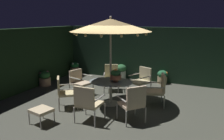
% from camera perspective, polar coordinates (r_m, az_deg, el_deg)
% --- Properties ---
extents(ground_plane, '(8.14, 6.93, 0.02)m').
position_cam_1_polar(ground_plane, '(7.24, 1.75, -8.92)').
color(ground_plane, '#46473D').
extents(hedge_backdrop_rear, '(8.14, 0.30, 2.34)m').
position_cam_1_polar(hedge_backdrop_rear, '(9.99, 9.02, 4.04)').
color(hedge_backdrop_rear, '#192E1F').
rests_on(hedge_backdrop_rear, ground_plane).
extents(hedge_backdrop_left, '(0.30, 6.93, 2.34)m').
position_cam_1_polar(hedge_backdrop_left, '(9.09, -21.73, 2.41)').
color(hedge_backdrop_left, black).
rests_on(hedge_backdrop_left, ground_plane).
extents(patio_dining_table, '(1.42, 1.13, 0.75)m').
position_cam_1_polar(patio_dining_table, '(7.13, -0.33, -4.07)').
color(patio_dining_table, '#B9B2A3').
rests_on(patio_dining_table, ground_plane).
extents(patio_umbrella, '(2.46, 2.46, 2.77)m').
position_cam_1_polar(patio_umbrella, '(6.82, -0.35, 11.35)').
color(patio_umbrella, '#B8AFA9').
rests_on(patio_umbrella, ground_plane).
extents(centerpiece_planter, '(0.36, 0.36, 0.41)m').
position_cam_1_polar(centerpiece_planter, '(6.98, 0.94, -1.30)').
color(centerpiece_planter, '#AB694B').
rests_on(centerpiece_planter, patio_dining_table).
extents(patio_chair_north, '(0.65, 0.62, 1.02)m').
position_cam_1_polar(patio_chair_north, '(5.91, -6.25, -7.98)').
color(patio_chair_north, '#B6B0AB').
rests_on(patio_chair_north, ground_plane).
extents(patio_chair_northeast, '(0.82, 0.82, 1.02)m').
position_cam_1_polar(patio_chair_northeast, '(5.90, 5.43, -8.02)').
color(patio_chair_northeast, '#B3B0A7').
rests_on(patio_chair_northeast, ground_plane).
extents(patio_chair_east, '(0.79, 0.78, 1.01)m').
position_cam_1_polar(patio_chair_east, '(7.17, 11.46, -4.57)').
color(patio_chair_east, '#BAB6A6').
rests_on(patio_chair_east, ground_plane).
extents(patio_chair_southeast, '(0.79, 0.82, 0.98)m').
position_cam_1_polar(patio_chair_southeast, '(8.12, 7.56, -2.32)').
color(patio_chair_southeast, '#B9AFA6').
rests_on(patio_chair_southeast, ground_plane).
extents(patio_chair_south, '(0.73, 0.73, 0.97)m').
position_cam_1_polar(patio_chair_south, '(8.54, -0.19, -1.52)').
color(patio_chair_south, '#B7AEAA').
rests_on(patio_chair_south, ground_plane).
extents(patio_chair_southwest, '(0.76, 0.76, 0.90)m').
position_cam_1_polar(patio_chair_southwest, '(8.11, -8.32, -2.69)').
color(patio_chair_southwest, '#B3B7A8').
rests_on(patio_chair_southwest, ground_plane).
extents(patio_chair_west, '(0.79, 0.78, 0.97)m').
position_cam_1_polar(patio_chair_west, '(6.99, -12.08, -5.09)').
color(patio_chair_west, '#BCB3A3').
rests_on(patio_chair_west, ground_plane).
extents(ottoman_footrest, '(0.59, 0.56, 0.41)m').
position_cam_1_polar(ottoman_footrest, '(6.16, -17.55, -9.88)').
color(ottoman_footrest, '#B9B3A8').
rests_on(ottoman_footrest, ground_plane).
extents(potted_plant_right_near, '(0.49, 0.49, 0.69)m').
position_cam_1_polar(potted_plant_right_near, '(10.12, 2.31, -0.33)').
color(potted_plant_right_near, beige).
rests_on(potted_plant_right_near, ground_plane).
extents(potted_plant_left_far, '(0.41, 0.41, 0.63)m').
position_cam_1_polar(potted_plant_left_far, '(11.06, -9.46, 0.38)').
color(potted_plant_left_far, tan).
rests_on(potted_plant_left_far, ground_plane).
extents(potted_plant_right_far, '(0.47, 0.47, 0.60)m').
position_cam_1_polar(potted_plant_right_far, '(9.58, -16.72, -2.08)').
color(potted_plant_right_far, tan).
rests_on(potted_plant_right_far, ground_plane).
extents(potted_plant_left_near, '(0.43, 0.43, 0.56)m').
position_cam_1_polar(potted_plant_left_near, '(9.71, 12.70, -1.65)').
color(potted_plant_left_near, tan).
rests_on(potted_plant_left_near, ground_plane).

